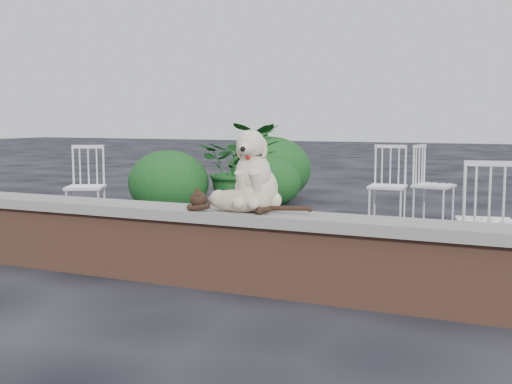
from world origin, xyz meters
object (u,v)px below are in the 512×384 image
at_px(dog, 257,169).
at_px(chair_b, 388,185).
at_px(chair_c, 485,220).
at_px(cat, 238,199).
at_px(potted_plant_b, 263,161).
at_px(chair_e, 434,184).
at_px(chair_a, 85,186).
at_px(potted_plant_a, 240,167).

height_order(dog, chair_b, dog).
distance_m(chair_b, chair_c, 2.59).
xyz_separation_m(cat, potted_plant_b, (-2.09, 5.22, -0.09)).
relative_size(dog, chair_e, 0.64).
relative_size(chair_b, chair_a, 1.00).
relative_size(chair_e, potted_plant_b, 0.81).
bearing_deg(chair_a, dog, -56.59).
height_order(chair_e, chair_c, same).
bearing_deg(cat, chair_c, 29.14).
bearing_deg(cat, dog, 56.96).
relative_size(chair_b, potted_plant_a, 0.79).
relative_size(chair_c, chair_a, 1.00).
bearing_deg(potted_plant_a, chair_b, -7.38).
height_order(cat, chair_c, chair_c).
bearing_deg(chair_a, chair_b, -1.67).
height_order(dog, potted_plant_a, potted_plant_a).
bearing_deg(chair_e, dog, 178.70).
height_order(dog, chair_e, dog).
xyz_separation_m(dog, potted_plant_b, (-2.17, 5.07, -0.30)).
relative_size(chair_e, chair_a, 1.00).
bearing_deg(chair_e, chair_b, 135.15).
distance_m(dog, potted_plant_b, 5.53).
distance_m(cat, chair_a, 3.41).
relative_size(chair_e, potted_plant_a, 0.79).
height_order(cat, potted_plant_b, potted_plant_b).
xyz_separation_m(chair_e, potted_plant_b, (-2.92, 1.54, 0.11)).
relative_size(chair_e, chair_c, 1.00).
height_order(potted_plant_a, potted_plant_b, potted_plant_a).
distance_m(chair_c, chair_a, 4.54).
distance_m(dog, chair_b, 3.24).
relative_size(chair_b, potted_plant_b, 0.81).
relative_size(chair_a, potted_plant_a, 0.79).
height_order(chair_b, chair_a, same).
distance_m(cat, chair_c, 1.95).
distance_m(cat, chair_b, 3.37).
relative_size(chair_a, potted_plant_b, 0.81).
relative_size(cat, potted_plant_b, 0.93).
xyz_separation_m(dog, chair_a, (-2.95, 1.67, -0.41)).
bearing_deg(potted_plant_b, chair_b, -37.58).
distance_m(chair_e, potted_plant_b, 3.30).
xyz_separation_m(dog, chair_c, (1.53, 0.94, -0.41)).
height_order(dog, potted_plant_b, dog).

